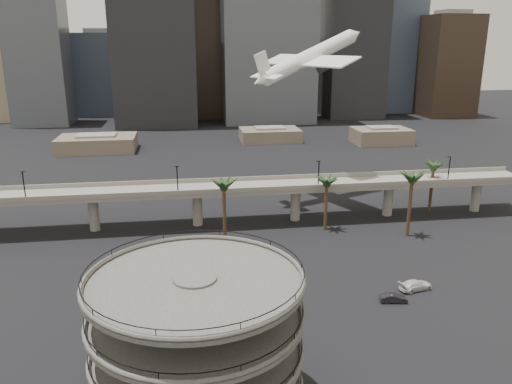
{
  "coord_description": "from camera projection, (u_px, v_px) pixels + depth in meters",
  "views": [
    {
      "loc": [
        -13.64,
        -49.45,
        38.58
      ],
      "look_at": [
        -2.05,
        28.0,
        15.16
      ],
      "focal_mm": 35.0,
      "sensor_mm": 36.0,
      "label": 1
    }
  ],
  "objects": [
    {
      "name": "parking_ramp",
      "position": [
        197.0,
        334.0,
        51.4
      ],
      "size": [
        22.2,
        22.2,
        17.35
      ],
      "color": "#464441",
      "rests_on": "ground"
    },
    {
      "name": "car_a",
      "position": [
        284.0,
        297.0,
        77.45
      ],
      "size": [
        4.71,
        3.16,
        1.49
      ],
      "primitive_type": "imported",
      "rotation": [
        0.0,
        0.0,
        1.22
      ],
      "color": "#AC181E",
      "rests_on": "ground"
    },
    {
      "name": "car_b",
      "position": [
        394.0,
        298.0,
        77.23
      ],
      "size": [
        4.38,
        2.1,
        1.38
      ],
      "primitive_type": "imported",
      "rotation": [
        0.0,
        0.0,
        1.41
      ],
      "color": "black",
      "rests_on": "ground"
    },
    {
      "name": "overpass",
      "position": [
        247.0,
        191.0,
        109.85
      ],
      "size": [
        130.0,
        9.3,
        14.7
      ],
      "color": "slate",
      "rests_on": "ground"
    },
    {
      "name": "palm_trees",
      "position": [
        353.0,
        179.0,
        104.64
      ],
      "size": [
        54.4,
        18.4,
        14.0
      ],
      "color": "#4E3721",
      "rests_on": "ground"
    },
    {
      "name": "skyline",
      "position": [
        235.0,
        38.0,
        255.97
      ],
      "size": [
        269.0,
        86.0,
        111.89
      ],
      "color": "gray",
      "rests_on": "ground"
    },
    {
      "name": "low_buildings",
      "position": [
        235.0,
        138.0,
        194.83
      ],
      "size": [
        135.0,
        27.5,
        6.8
      ],
      "color": "brown",
      "rests_on": "ground"
    },
    {
      "name": "car_c",
      "position": [
        416.0,
        285.0,
        81.09
      ],
      "size": [
        6.0,
        3.48,
        1.64
      ],
      "primitive_type": "imported",
      "rotation": [
        0.0,
        0.0,
        1.79
      ],
      "color": "silver",
      "rests_on": "ground"
    },
    {
      "name": "airborne_jet",
      "position": [
        310.0,
        57.0,
        120.28
      ],
      "size": [
        31.89,
        29.83,
        14.9
      ],
      "rotation": [
        0.0,
        -0.35,
        0.44
      ],
      "color": "white",
      "rests_on": "ground"
    },
    {
      "name": "ground",
      "position": [
        307.0,
        378.0,
        59.85
      ],
      "size": [
        700.0,
        700.0,
        0.0
      ],
      "primitive_type": "plane",
      "color": "black",
      "rests_on": "ground"
    }
  ]
}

